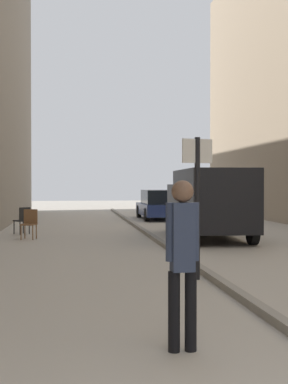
{
  "coord_description": "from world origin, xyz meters",
  "views": [
    {
      "loc": [
        -0.92,
        -1.7,
        1.75
      ],
      "look_at": [
        0.94,
        11.86,
        1.53
      ],
      "focal_mm": 48.15,
      "sensor_mm": 36.0,
      "label": 1
    }
  ],
  "objects_px": {
    "parked_car": "(159,205)",
    "cafe_chair_by_doorway": "(30,222)",
    "delivery_van": "(209,201)",
    "pedestrian_main_foreground": "(182,253)",
    "street_sign_post": "(197,195)",
    "cafe_chair_near_window": "(23,219)"
  },
  "relations": [
    {
      "from": "pedestrian_main_foreground",
      "to": "cafe_chair_near_window",
      "type": "xyz_separation_m",
      "value": [
        -2.86,
        12.97,
        -0.49
      ]
    },
    {
      "from": "parked_car",
      "to": "cafe_chair_by_doorway",
      "type": "height_order",
      "value": "parked_car"
    },
    {
      "from": "pedestrian_main_foreground",
      "to": "delivery_van",
      "type": "xyz_separation_m",
      "value": [
        3.19,
        10.85,
        0.16
      ]
    },
    {
      "from": "pedestrian_main_foreground",
      "to": "parked_car",
      "type": "distance_m",
      "value": 20.03
    },
    {
      "from": "street_sign_post",
      "to": "cafe_chair_by_doorway",
      "type": "xyz_separation_m",
      "value": [
        -3.62,
        7.43,
        -1.0
      ]
    },
    {
      "from": "street_sign_post",
      "to": "cafe_chair_by_doorway",
      "type": "distance_m",
      "value": 8.33
    },
    {
      "from": "pedestrian_main_foreground",
      "to": "street_sign_post",
      "type": "distance_m",
      "value": 4.12
    },
    {
      "from": "delivery_van",
      "to": "parked_car",
      "type": "relative_size",
      "value": 1.32
    },
    {
      "from": "delivery_van",
      "to": "parked_car",
      "type": "xyz_separation_m",
      "value": [
        -0.12,
        8.94,
        -0.48
      ]
    },
    {
      "from": "pedestrian_main_foreground",
      "to": "parked_car",
      "type": "bearing_deg",
      "value": -100.54
    },
    {
      "from": "street_sign_post",
      "to": "cafe_chair_by_doorway",
      "type": "relative_size",
      "value": 2.77
    },
    {
      "from": "delivery_van",
      "to": "street_sign_post",
      "type": "height_order",
      "value": "street_sign_post"
    },
    {
      "from": "pedestrian_main_foreground",
      "to": "parked_car",
      "type": "relative_size",
      "value": 0.42
    },
    {
      "from": "parked_car",
      "to": "pedestrian_main_foreground",
      "type": "bearing_deg",
      "value": -99.04
    },
    {
      "from": "cafe_chair_near_window",
      "to": "street_sign_post",
      "type": "bearing_deg",
      "value": -104.8
    },
    {
      "from": "pedestrian_main_foreground",
      "to": "cafe_chair_near_window",
      "type": "height_order",
      "value": "pedestrian_main_foreground"
    },
    {
      "from": "delivery_van",
      "to": "cafe_chair_by_doorway",
      "type": "relative_size",
      "value": 5.9
    },
    {
      "from": "parked_car",
      "to": "cafe_chair_by_doorway",
      "type": "relative_size",
      "value": 4.48
    },
    {
      "from": "cafe_chair_near_window",
      "to": "pedestrian_main_foreground",
      "type": "bearing_deg",
      "value": -116.12
    },
    {
      "from": "cafe_chair_by_doorway",
      "to": "cafe_chair_near_window",
      "type": "bearing_deg",
      "value": -64.58
    },
    {
      "from": "delivery_van",
      "to": "cafe_chair_by_doorway",
      "type": "distance_m",
      "value": 5.76
    },
    {
      "from": "street_sign_post",
      "to": "cafe_chair_near_window",
      "type": "relative_size",
      "value": 2.77
    }
  ]
}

